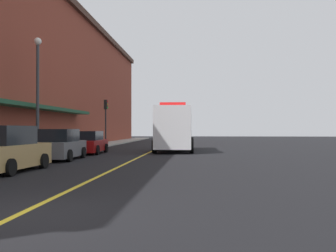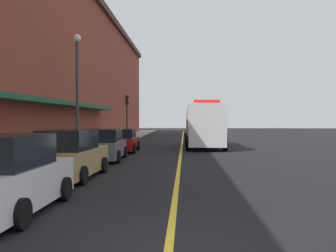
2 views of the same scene
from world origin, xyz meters
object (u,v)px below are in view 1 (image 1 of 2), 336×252
parked_car_3 (89,143)px  traffic_light_near (106,113)px  parking_meter_0 (30,141)px  parked_car_2 (60,145)px  parked_car_1 (6,150)px  parking_meter_1 (62,139)px  street_lamp_left (38,83)px  box_truck (175,129)px

parked_car_3 → traffic_light_near: bearing=5.5°
parking_meter_0 → parked_car_2: bearing=32.2°
parked_car_1 → parking_meter_1: parked_car_1 is taller
parking_meter_0 → street_lamp_left: street_lamp_left is taller
parked_car_1 → traffic_light_near: traffic_light_near is taller
street_lamp_left → box_truck: bearing=44.1°
parked_car_1 → street_lamp_left: size_ratio=0.67×
parked_car_1 → parked_car_2: (-0.02, 6.09, -0.06)m
parking_meter_1 → street_lamp_left: street_lamp_left is taller
parking_meter_1 → street_lamp_left: size_ratio=0.19×
box_truck → parking_meter_0: (-7.06, -9.87, -0.61)m
traffic_light_near → parking_meter_0: bearing=-90.2°
parked_car_2 → street_lamp_left: size_ratio=0.65×
parking_meter_0 → parking_meter_1: same height
parking_meter_0 → parking_meter_1: bearing=90.0°
parked_car_3 → traffic_light_near: traffic_light_near is taller
parking_meter_0 → traffic_light_near: bearing=89.8°
parked_car_2 → parking_meter_1: size_ratio=3.40×
parked_car_2 → traffic_light_near: size_ratio=1.05×
box_truck → traffic_light_near: bearing=-135.8°
parked_car_1 → box_truck: bearing=-19.0°
parking_meter_0 → traffic_light_near: size_ratio=0.31×
parked_car_2 → box_truck: (5.73, 9.03, 0.88)m
parking_meter_1 → street_lamp_left: 4.20m
box_truck → street_lamp_left: size_ratio=1.19×
parking_meter_0 → traffic_light_near: traffic_light_near is taller
parking_meter_1 → box_truck: bearing=35.0°
parked_car_1 → parking_meter_1: (-1.35, 10.17, 0.21)m
parked_car_1 → street_lamp_left: bearing=15.8°
parked_car_2 → parked_car_3: parked_car_2 is taller
parked_car_1 → parked_car_2: size_ratio=1.02×
box_truck → parking_meter_1: 8.64m
parked_car_3 → parking_meter_1: size_ratio=3.43×
parked_car_1 → parking_meter_0: parked_car_1 is taller
traffic_light_near → parking_meter_1: bearing=-90.3°
parking_meter_1 → street_lamp_left: bearing=-103.6°
parked_car_3 → box_truck: 6.79m
parking_meter_0 → parking_meter_1: (0.00, 4.92, 0.00)m
parked_car_1 → parked_car_3: 11.42m
parked_car_1 → parked_car_3: size_ratio=1.02×
parked_car_2 → parking_meter_0: parked_car_2 is taller
box_truck → traffic_light_near: (-6.99, 6.95, 1.49)m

